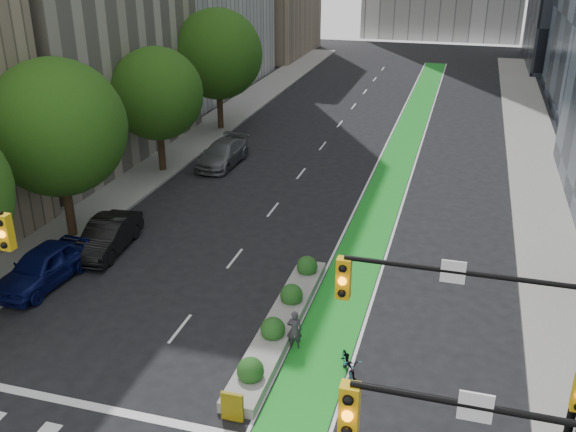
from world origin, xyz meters
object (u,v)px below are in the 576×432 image
Objects in this scene: parked_car_left_mid at (107,236)px; bicycle at (349,365)px; cyclist at (294,330)px; median_planter at (281,321)px; parked_car_left_near at (43,266)px; parked_car_left_far at (223,153)px.

bicycle is at bearing -30.94° from parked_car_left_mid.
median_planter is at bearing -64.12° from cyclist.
median_planter is at bearing 1.09° from parked_car_left_near.
parked_car_left_far is (-9.83, 18.25, 0.00)m from cyclist.
parked_car_left_near is 0.93× the size of parked_car_left_far.
parked_car_left_far is (-9.03, 17.24, 0.39)m from median_planter.
median_planter is 19.46m from parked_car_left_far.
parked_car_left_mid reaches higher than cyclist.
bicycle is at bearing -6.81° from parked_car_left_near.
bicycle is 1.14× the size of cyclist.
cyclist is at bearing 130.55° from bicycle.
parked_car_left_far is at bearing -74.18° from cyclist.
parked_car_left_near is (-13.70, 2.65, 0.37)m from bicycle.
parked_car_left_mid is at bearing 78.40° from parked_car_left_near.
cyclist is 0.31× the size of parked_car_left_near.
bicycle is 14.13m from parked_car_left_mid.
parked_car_left_near is 3.67m from parked_car_left_mid.
median_planter is 10.54m from parked_car_left_mid.
parked_car_left_mid is (1.00, 3.53, -0.05)m from parked_car_left_near.
bicycle is at bearing -56.38° from parked_car_left_far.
bicycle is 13.96m from parked_car_left_near.
median_planter is 2.11× the size of parked_car_left_near.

